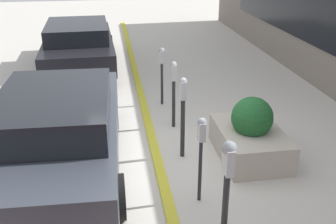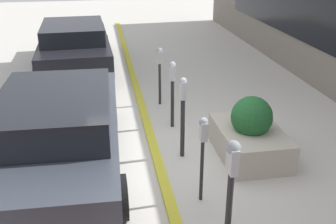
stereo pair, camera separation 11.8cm
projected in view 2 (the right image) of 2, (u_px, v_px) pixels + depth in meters
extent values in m
plane|color=beige|center=(161.00, 158.00, 6.81)|extent=(40.00, 40.00, 0.00)
cube|color=gold|center=(157.00, 157.00, 6.79)|extent=(24.50, 0.16, 0.04)
cylinder|color=#232326|center=(228.00, 215.00, 4.50)|extent=(0.07, 0.07, 1.15)
cube|color=#B7B7BC|center=(233.00, 160.00, 4.21)|extent=(0.19, 0.09, 0.31)
sphere|color=gray|center=(234.00, 148.00, 4.15)|extent=(0.16, 0.16, 0.16)
cylinder|color=#232326|center=(202.00, 170.00, 5.53)|extent=(0.05, 0.05, 0.98)
cube|color=#B7B7BC|center=(203.00, 131.00, 5.28)|extent=(0.15, 0.09, 0.27)
sphere|color=gray|center=(204.00, 122.00, 5.23)|extent=(0.13, 0.13, 0.13)
cylinder|color=#232326|center=(183.00, 128.00, 6.67)|extent=(0.08, 0.08, 1.07)
cube|color=#B7B7BC|center=(183.00, 90.00, 6.39)|extent=(0.14, 0.09, 0.31)
sphere|color=gray|center=(183.00, 81.00, 6.33)|extent=(0.12, 0.12, 0.12)
cylinder|color=#232326|center=(172.00, 104.00, 7.77)|extent=(0.07, 0.07, 0.99)
cube|color=#B7B7BC|center=(173.00, 72.00, 7.51)|extent=(0.15, 0.09, 0.31)
sphere|color=gray|center=(173.00, 65.00, 7.45)|extent=(0.13, 0.13, 0.13)
cylinder|color=#232326|center=(160.00, 84.00, 8.87)|extent=(0.06, 0.06, 0.98)
cube|color=#B7B7BC|center=(160.00, 57.00, 8.61)|extent=(0.15, 0.09, 0.28)
sphere|color=gray|center=(159.00, 51.00, 8.56)|extent=(0.13, 0.13, 0.13)
cube|color=#B2A899|center=(249.00, 142.00, 6.81)|extent=(1.54, 1.05, 0.50)
sphere|color=#1E5628|center=(252.00, 117.00, 6.62)|extent=(0.71, 0.71, 0.71)
cube|color=#383D47|center=(59.00, 136.00, 6.24)|extent=(4.56, 1.99, 0.60)
cube|color=black|center=(54.00, 109.00, 5.86)|extent=(2.39, 1.70, 0.48)
cylinder|color=black|center=(111.00, 114.00, 7.75)|extent=(0.63, 0.22, 0.63)
cylinder|color=black|center=(21.00, 120.00, 7.49)|extent=(0.63, 0.22, 0.63)
cylinder|color=black|center=(119.00, 198.00, 5.23)|extent=(0.63, 0.22, 0.63)
cube|color=black|center=(75.00, 48.00, 11.46)|extent=(4.51, 2.07, 0.58)
cube|color=black|center=(73.00, 31.00, 11.09)|extent=(2.37, 1.77, 0.44)
cylinder|color=black|center=(105.00, 45.00, 12.95)|extent=(0.60, 0.23, 0.60)
cylinder|color=black|center=(50.00, 47.00, 12.68)|extent=(0.60, 0.23, 0.60)
cylinder|color=black|center=(108.00, 70.00, 10.47)|extent=(0.60, 0.23, 0.60)
cylinder|color=black|center=(39.00, 73.00, 10.19)|extent=(0.60, 0.23, 0.60)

